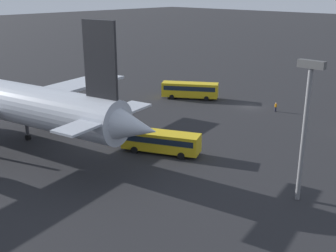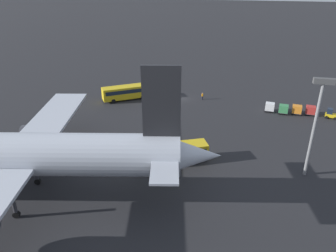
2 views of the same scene
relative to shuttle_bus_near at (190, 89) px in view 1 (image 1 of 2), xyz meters
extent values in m
plane|color=#232326|center=(-12.53, -3.34, -2.00)|extent=(600.00, 600.00, 0.00)
cone|color=#B2B7C1|center=(-21.19, 35.30, 5.23)|extent=(8.07, 6.33, 5.00)
cube|color=#B2B7C1|center=(3.43, 26.61, 4.53)|extent=(10.07, 21.98, 0.44)
cube|color=#262628|center=(-17.30, 36.09, 12.45)|extent=(4.59, 1.26, 8.89)
cube|color=#B2B7C1|center=(-17.75, 35.99, 5.78)|extent=(6.02, 14.80, 0.28)
cylinder|color=#38383D|center=(4.15, 30.00, 2.78)|extent=(6.03, 4.09, 3.06)
cylinder|color=#38383D|center=(1.50, 36.19, 0.23)|extent=(0.50, 0.50, 4.44)
cylinder|color=black|center=(1.50, 36.19, -1.55)|extent=(0.98, 0.67, 0.90)
cube|color=gold|center=(0.00, 0.00, -0.10)|extent=(11.32, 8.75, 2.89)
cube|color=#192333|center=(0.00, 0.00, 0.40)|extent=(10.56, 8.28, 0.92)
cylinder|color=black|center=(2.21, 3.22, -1.50)|extent=(1.00, 0.80, 1.00)
cylinder|color=black|center=(3.84, 0.70, -1.50)|extent=(1.00, 0.80, 1.00)
cylinder|color=black|center=(-3.84, -0.70, -1.50)|extent=(1.00, 0.80, 1.00)
cylinder|color=black|center=(-2.21, -3.22, -1.50)|extent=(1.00, 0.80, 1.00)
cube|color=gold|center=(-16.81, 25.86, -0.25)|extent=(11.27, 7.24, 2.59)
cube|color=#192333|center=(-16.81, 25.86, 0.20)|extent=(10.48, 6.90, 0.83)
cylinder|color=black|center=(-14.31, 28.65, -1.50)|extent=(1.03, 0.69, 1.00)
cylinder|color=black|center=(-13.06, 25.94, -1.50)|extent=(1.03, 0.69, 1.00)
cylinder|color=black|center=(-20.55, 25.77, -1.50)|extent=(1.03, 0.69, 1.00)
cylinder|color=black|center=(-19.31, 23.07, -1.50)|extent=(1.03, 0.69, 1.00)
cylinder|color=#1E1E2D|center=(-17.99, -3.76, -1.57)|extent=(0.32, 0.32, 0.85)
cylinder|color=orange|center=(-17.99, -3.76, -0.82)|extent=(0.38, 0.38, 0.65)
sphere|color=tan|center=(-17.99, -3.76, -0.38)|extent=(0.24, 0.24, 0.24)
cylinder|color=slate|center=(-37.32, 25.20, 5.30)|extent=(0.50, 0.50, 14.59)
cube|color=#4C4C4C|center=(-37.32, 25.20, 13.00)|extent=(2.80, 0.70, 0.80)
camera|label=1|loc=(-55.61, 65.29, 20.37)|focal=45.00mm
camera|label=2|loc=(-25.72, 71.10, 26.51)|focal=35.00mm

